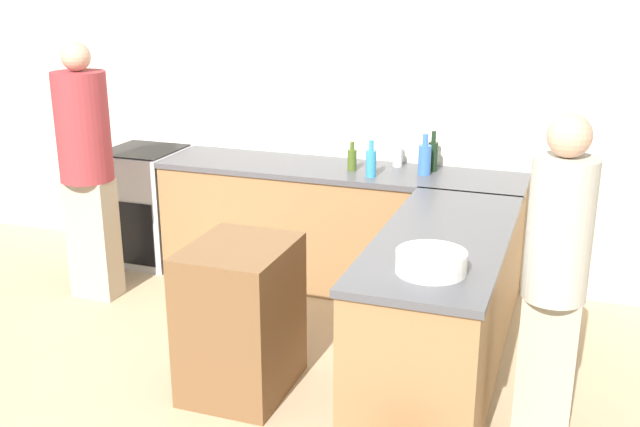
% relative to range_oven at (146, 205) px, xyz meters
% --- Properties ---
extents(wall_back, '(8.00, 0.06, 2.70)m').
position_rel_range_oven_xyz_m(wall_back, '(1.66, 0.35, 0.89)').
color(wall_back, silver).
rests_on(wall_back, ground_plane).
extents(counter_back, '(2.70, 0.67, 0.92)m').
position_rel_range_oven_xyz_m(counter_back, '(1.66, 0.00, -0.00)').
color(counter_back, olive).
rests_on(counter_back, ground_plane).
extents(counter_peninsula, '(0.69, 1.83, 0.92)m').
position_rel_range_oven_xyz_m(counter_peninsula, '(2.67, -1.22, -0.00)').
color(counter_peninsula, olive).
rests_on(counter_peninsula, ground_plane).
extents(range_oven, '(0.61, 0.64, 0.93)m').
position_rel_range_oven_xyz_m(range_oven, '(0.00, 0.00, 0.00)').
color(range_oven, '#ADADB2').
rests_on(range_oven, ground_plane).
extents(island_table, '(0.54, 0.66, 0.87)m').
position_rel_range_oven_xyz_m(island_table, '(1.63, -1.62, -0.03)').
color(island_table, brown).
rests_on(island_table, ground_plane).
extents(mixing_bowl, '(0.34, 0.34, 0.11)m').
position_rel_range_oven_xyz_m(mixing_bowl, '(2.71, -1.77, 0.51)').
color(mixing_bowl, white).
rests_on(mixing_bowl, counter_peninsula).
extents(wine_bottle_dark, '(0.07, 0.07, 0.29)m').
position_rel_range_oven_xyz_m(wine_bottle_dark, '(2.33, 0.14, 0.57)').
color(wine_bottle_dark, black).
rests_on(wine_bottle_dark, counter_back).
extents(olive_oil_bottle, '(0.07, 0.07, 0.21)m').
position_rel_range_oven_xyz_m(olive_oil_bottle, '(1.78, -0.04, 0.54)').
color(olive_oil_bottle, '#475B1E').
rests_on(olive_oil_bottle, counter_back).
extents(water_bottle_blue, '(0.09, 0.09, 0.29)m').
position_rel_range_oven_xyz_m(water_bottle_blue, '(2.30, 0.02, 0.57)').
color(water_bottle_blue, '#386BB7').
rests_on(water_bottle_blue, counter_back).
extents(dish_soap_bottle, '(0.07, 0.07, 0.26)m').
position_rel_range_oven_xyz_m(dish_soap_bottle, '(1.96, -0.16, 0.56)').
color(dish_soap_bottle, '#338CBF').
rests_on(dish_soap_bottle, counter_back).
extents(vinegar_bottle_clear, '(0.07, 0.07, 0.20)m').
position_rel_range_oven_xyz_m(vinegar_bottle_clear, '(2.06, 0.18, 0.53)').
color(vinegar_bottle_clear, silver).
rests_on(vinegar_bottle_clear, counter_back).
extents(person_by_range, '(0.37, 0.37, 1.84)m').
position_rel_range_oven_xyz_m(person_by_range, '(0.06, -0.80, 0.54)').
color(person_by_range, '#ADA38E').
rests_on(person_by_range, ground_plane).
extents(person_at_peninsula, '(0.30, 0.30, 1.69)m').
position_rel_range_oven_xyz_m(person_at_peninsula, '(3.27, -1.63, 0.47)').
color(person_at_peninsula, '#ADA38E').
rests_on(person_at_peninsula, ground_plane).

